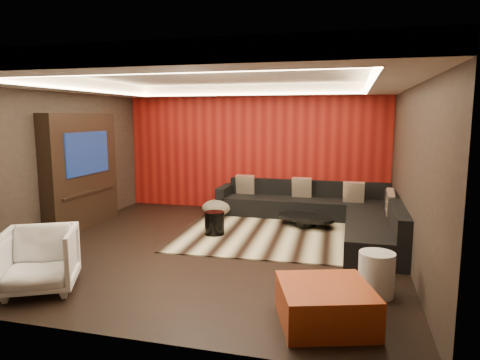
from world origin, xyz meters
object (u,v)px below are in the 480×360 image
(white_side_table, at_px, (376,274))
(sectional_sofa, at_px, (327,213))
(coffee_table, at_px, (305,221))
(drum_stool, at_px, (214,223))
(orange_ottoman, at_px, (325,304))
(armchair, at_px, (39,260))

(white_side_table, relative_size, sectional_sofa, 0.15)
(coffee_table, relative_size, drum_stool, 2.77)
(drum_stool, bearing_deg, white_side_table, -36.46)
(sectional_sofa, bearing_deg, orange_ottoman, -86.96)
(white_side_table, height_order, armchair, armchair)
(coffee_table, bearing_deg, armchair, -126.12)
(coffee_table, bearing_deg, white_side_table, -68.81)
(coffee_table, xyz_separation_m, white_side_table, (1.17, -3.01, 0.15))
(white_side_table, height_order, orange_ottoman, white_side_table)
(drum_stool, relative_size, white_side_table, 0.78)
(white_side_table, distance_m, orange_ottoman, 1.03)
(coffee_table, xyz_separation_m, sectional_sofa, (0.40, 0.16, 0.15))
(coffee_table, relative_size, orange_ottoman, 1.25)
(orange_ottoman, distance_m, sectional_sofa, 4.05)
(armchair, xyz_separation_m, sectional_sofa, (3.26, 4.08, -0.13))
(drum_stool, distance_m, orange_ottoman, 3.58)
(white_side_table, distance_m, sectional_sofa, 3.27)
(drum_stool, height_order, sectional_sofa, sectional_sofa)
(armchair, relative_size, sectional_sofa, 0.24)
(orange_ottoman, height_order, armchair, armchair)
(drum_stool, distance_m, sectional_sofa, 2.27)
(white_side_table, xyz_separation_m, sectional_sofa, (-0.77, 3.18, -0.00))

